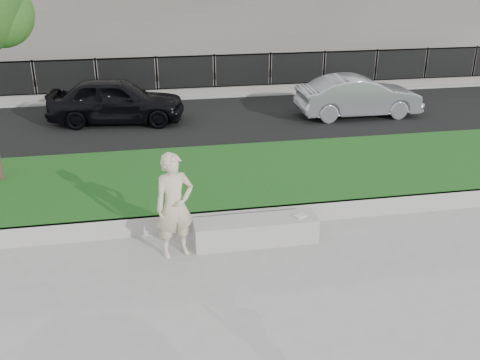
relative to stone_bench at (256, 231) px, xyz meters
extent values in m
plane|color=gray|center=(-0.72, -0.40, -0.24)|extent=(90.00, 90.00, 0.00)
cube|color=black|center=(-0.72, 2.60, -0.04)|extent=(34.00, 4.00, 0.40)
cube|color=#99978F|center=(-0.72, 0.64, -0.04)|extent=(34.00, 0.08, 0.40)
cube|color=black|center=(-0.72, 8.10, -0.22)|extent=(34.00, 7.00, 0.04)
cube|color=gray|center=(-0.72, 12.60, -0.18)|extent=(34.00, 3.00, 0.12)
cube|color=slate|center=(-0.72, 11.60, 0.00)|extent=(32.00, 0.30, 0.24)
cube|color=black|center=(-0.72, 11.60, 0.63)|extent=(32.00, 0.04, 1.50)
cube|color=black|center=(-0.72, 11.60, 1.33)|extent=(32.00, 0.05, 0.05)
cube|color=black|center=(-0.72, 11.60, 0.13)|extent=(32.00, 0.05, 0.05)
cube|color=#99978F|center=(0.00, 0.00, 0.00)|extent=(2.33, 0.58, 0.48)
imported|color=beige|center=(-1.51, -0.17, 0.73)|extent=(0.81, 0.64, 1.94)
cube|color=beige|center=(0.86, -0.03, 0.25)|extent=(0.28, 0.25, 0.03)
imported|color=black|center=(-2.74, 8.50, 0.53)|extent=(4.48, 2.28, 1.46)
imported|color=#9B9EA4|center=(5.19, 7.78, 0.48)|extent=(4.11, 1.44, 1.35)
camera|label=1|loc=(-1.94, -8.72, 4.77)|focal=40.00mm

